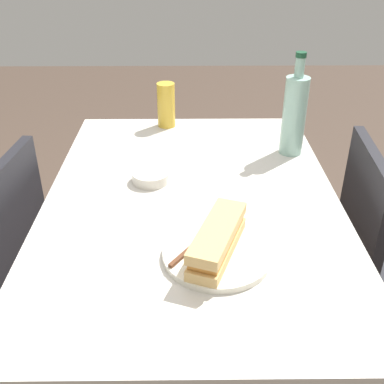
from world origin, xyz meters
name	(u,v)px	position (x,y,z in m)	size (l,w,h in m)	color
ground_plane	(192,379)	(0.00, 0.00, 0.00)	(8.00, 8.00, 0.00)	#47382D
dining_table	(192,233)	(0.00, 0.00, 0.63)	(1.16, 0.80, 0.74)	beige
plate_near	(217,255)	(-0.26, -0.05, 0.75)	(0.24, 0.24, 0.01)	silver
baguette_sandwich_near	(217,240)	(-0.26, -0.05, 0.79)	(0.25, 0.15, 0.07)	tan
knife_near	(191,248)	(-0.25, 0.01, 0.76)	(0.15, 0.11, 0.01)	silver
water_bottle	(294,114)	(0.29, -0.32, 0.87)	(0.07, 0.07, 0.32)	#99C6B7
beer_glass	(166,105)	(0.51, 0.09, 0.82)	(0.06, 0.06, 0.16)	gold
olive_bowl	(151,177)	(0.10, 0.12, 0.76)	(0.11, 0.11, 0.03)	silver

